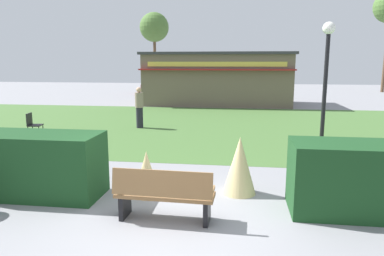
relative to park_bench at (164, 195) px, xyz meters
name	(u,v)px	position (x,y,z in m)	size (l,w,h in m)	color
ground_plane	(170,223)	(0.11, -0.07, -0.48)	(80.00, 80.00, 0.00)	gray
lawn_patch	(213,125)	(0.11, 9.49, -0.48)	(36.00, 12.00, 0.01)	#446B33
park_bench	(164,195)	(0.00, 0.00, 0.00)	(1.72, 0.59, 0.95)	olive
hedge_left	(40,165)	(-2.74, 0.86, 0.16)	(2.48, 1.10, 1.29)	#19421E
hedge_right	(344,178)	(3.13, 0.80, 0.17)	(1.88, 1.10, 1.29)	#19421E
ornamental_grass_behind_left	(147,174)	(-0.60, 1.11, -0.01)	(0.55, 0.55, 0.94)	#D1BC7F
ornamental_grass_behind_right	(240,165)	(1.26, 1.52, 0.12)	(0.69, 0.69, 1.20)	#D1BC7F
lamppost_mid	(326,71)	(3.72, 5.41, 1.96)	(0.36, 0.36, 3.84)	black
food_kiosk	(218,78)	(-0.24, 17.72, 1.18)	(9.40, 4.74, 3.30)	#6B5B4C
cafe_chair_east	(33,123)	(-6.17, 6.16, 0.05)	(0.50, 0.50, 0.89)	black
person_strolling	(139,107)	(-2.88, 8.56, 0.38)	(0.34, 0.34, 1.69)	#23232D
parked_car_west_slot	(167,86)	(-5.05, 24.44, 0.16)	(4.34, 2.33, 1.20)	maroon
parked_car_center_slot	(223,87)	(-0.24, 24.44, 0.16)	(4.22, 2.10, 1.20)	silver
tree_left_bg	(154,28)	(-7.15, 29.07, 5.47)	(2.80, 2.80, 7.41)	brown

